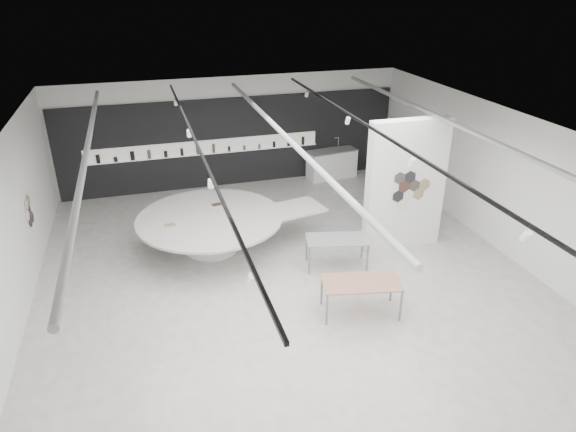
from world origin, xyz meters
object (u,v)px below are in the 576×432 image
object	(u,v)px
display_island	(214,228)
sample_table_stone	(337,241)
sample_table_wood	(361,284)
kitchen_counter	(332,164)
partition_column	(406,186)

from	to	relation	value
display_island	sample_table_stone	distance (m)	3.39
sample_table_stone	display_island	bearing A→B (deg)	147.62
display_island	sample_table_wood	distance (m)	4.66
display_island	kitchen_counter	size ratio (longest dim) A/B	2.87
partition_column	sample_table_stone	distance (m)	2.44
partition_column	display_island	xyz separation A→B (m)	(-4.99, 1.26, -1.15)
display_island	partition_column	bearing A→B (deg)	-25.41
partition_column	sample_table_wood	size ratio (longest dim) A/B	1.95
partition_column	sample_table_wood	distance (m)	3.65
partition_column	sample_table_stone	bearing A→B (deg)	-165.39
partition_column	sample_table_stone	size ratio (longest dim) A/B	2.12
sample_table_stone	partition_column	bearing A→B (deg)	14.61
sample_table_wood	kitchen_counter	world-z (taller)	kitchen_counter
sample_table_wood	sample_table_stone	distance (m)	2.04
display_island	sample_table_wood	bearing A→B (deg)	-66.79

